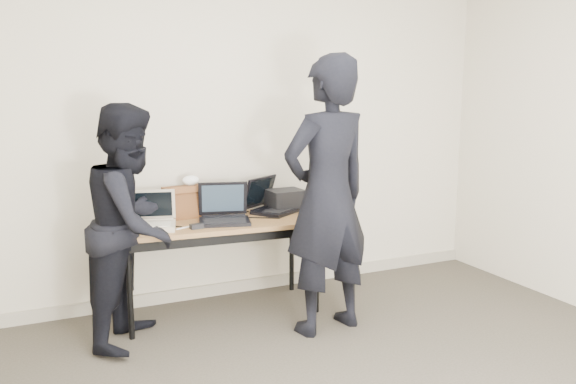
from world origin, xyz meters
TOP-DOWN VIEW (x-y plane):
  - room at (0.00, 0.00)m, footprint 4.60×4.60m
  - desk at (-0.35, 1.87)m, footprint 1.54×0.74m
  - laptop_beige at (-0.85, 1.85)m, footprint 0.39×0.38m
  - laptop_center at (-0.32, 1.84)m, footprint 0.45×0.44m
  - laptop_right at (0.14, 2.02)m, footprint 0.51×0.51m
  - leather_satchel at (-0.53, 2.09)m, footprint 0.38×0.22m
  - tissue at (-0.50, 2.10)m, footprint 0.14×0.11m
  - equipment_box at (0.28, 2.06)m, footprint 0.30×0.26m
  - power_brick at (-0.57, 1.70)m, footprint 0.10×0.07m
  - cables at (-0.30, 1.86)m, footprint 1.15×0.41m
  - person_typist at (0.24, 1.26)m, footprint 0.77×0.58m
  - person_observer at (-1.02, 1.66)m, footprint 0.92×0.98m
  - baseboard at (0.00, 2.23)m, footprint 4.50×0.03m

SIDE VIEW (x-z plane):
  - baseboard at x=0.00m, z-range 0.00..0.10m
  - desk at x=-0.35m, z-range 0.30..1.02m
  - cables at x=-0.30m, z-range 0.72..0.73m
  - power_brick at x=-0.57m, z-range 0.72..0.75m
  - laptop_beige at x=-0.85m, z-range 0.64..0.90m
  - laptop_right at x=0.14m, z-range 0.64..0.92m
  - laptop_center at x=-0.32m, z-range 0.64..0.93m
  - equipment_box at x=0.28m, z-range 0.72..0.88m
  - person_observer at x=-1.02m, z-range 0.00..1.60m
  - leather_satchel at x=-0.53m, z-range 0.72..0.97m
  - person_typist at x=0.24m, z-range 0.00..1.93m
  - tissue at x=-0.50m, z-range 0.97..1.04m
  - room at x=0.00m, z-range -0.05..2.75m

